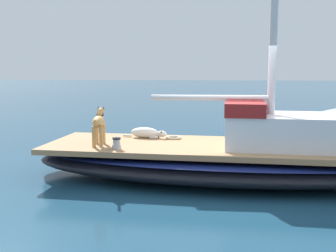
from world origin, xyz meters
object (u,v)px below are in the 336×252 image
object	(u,v)px
sailboat_main	(220,162)
coiled_rope	(173,138)
dog_tan	(99,123)
deck_winch	(117,144)
dog_white	(147,133)

from	to	relation	value
sailboat_main	coiled_rope	distance (m)	1.19
dog_tan	deck_winch	world-z (taller)	dog_tan
deck_winch	dog_white	bearing A→B (deg)	163.82
sailboat_main	dog_white	size ratio (longest dim) A/B	7.80
dog_white	coiled_rope	xyz separation A→B (m)	(0.03, 0.56, -0.08)
sailboat_main	dog_white	distance (m)	1.71
dog_tan	coiled_rope	bearing A→B (deg)	121.71
sailboat_main	deck_winch	size ratio (longest dim) A/B	35.28
sailboat_main	dog_tan	distance (m)	2.41
sailboat_main	coiled_rope	world-z (taller)	coiled_rope
dog_white	coiled_rope	distance (m)	0.57
dog_tan	coiled_rope	size ratio (longest dim) A/B	2.90
sailboat_main	deck_winch	bearing A→B (deg)	-72.92
sailboat_main	deck_winch	world-z (taller)	deck_winch
dog_tan	deck_winch	distance (m)	0.65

